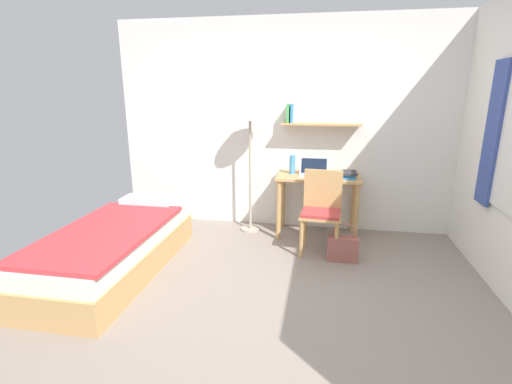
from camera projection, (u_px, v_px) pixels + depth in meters
ground_plane at (263, 307)px, 3.12m from camera, size 5.28×5.28×0.00m
wall_back at (290, 127)px, 4.69m from camera, size 4.40×0.27×2.60m
bed at (115, 248)px, 3.69m from camera, size 0.88×2.01×0.54m
desk at (318, 188)px, 4.50m from camera, size 0.99×0.54×0.76m
desk_chair at (321, 208)px, 4.06m from camera, size 0.46×0.41×0.91m
standing_lamp at (250, 118)px, 4.45m from camera, size 0.37×0.37×1.62m
laptop at (314, 171)px, 4.45m from camera, size 0.34×0.23×0.21m
water_bottle at (292, 165)px, 4.53m from camera, size 0.07×0.07×0.22m
book_stack at (349, 175)px, 4.34m from camera, size 0.18×0.24×0.07m
handbag at (343, 248)px, 3.93m from camera, size 0.32×0.13×0.42m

